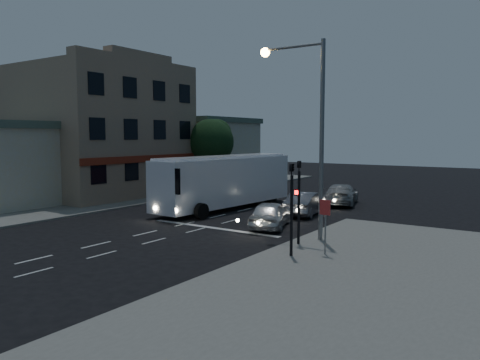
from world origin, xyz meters
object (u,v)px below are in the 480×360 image
Objects in this scene: car_sedan_a at (306,203)px; traffic_signal_side at (292,198)px; car_suv at (270,214)px; regulatory_sign at (325,218)px; car_sedan_b at (341,194)px; streetlight at (309,116)px; traffic_signal_main at (299,192)px; tour_bus at (225,180)px; street_tree at (211,140)px.

traffic_signal_side reaches higher than car_sedan_a.
car_suv is 4.65m from car_sedan_a.
traffic_signal_side reaches higher than regulatory_sign.
traffic_signal_side is 1.61m from regulatory_sign.
traffic_signal_side is (3.99, -15.04, 1.69)m from car_sedan_b.
streetlight is at bearing 89.69° from car_sedan_b.
car_sedan_a is 5.39m from car_sedan_b.
streetlight reaches higher than traffic_signal_main.
tour_bus is at bearing -0.94° from car_sedan_a.
regulatory_sign is at bearing -30.84° from traffic_signal_main.
car_sedan_b is at bearing -5.42° from street_tree.
car_sedan_b is at bearing 52.00° from tour_bus.
tour_bus is at bearing 33.02° from car_sedan_b.
street_tree is (-16.51, 16.22, 2.08)m from traffic_signal_side.
tour_bus is 5.69m from car_sedan_a.
tour_bus reaches higher than regulatory_sign.
traffic_signal_main is 3.61m from streetlight.
traffic_signal_side is at bearing -74.30° from streetlight.
car_sedan_b is (0.11, 5.39, 0.02)m from car_sedan_a.
car_sedan_a is (-0.20, 4.64, 0.01)m from car_suv.
traffic_signal_main reaches higher than regulatory_sign.
car_sedan_a is at bearing 113.04° from traffic_signal_side.
car_sedan_b is at bearing 104.60° from streetlight.
car_sedan_a is 8.60m from streetlight.
car_suv is 17.30m from street_tree.
traffic_signal_side is (3.90, -5.00, 1.71)m from car_suv.
regulatory_sign reaches higher than car_sedan_a.
car_sedan_b is at bearing 104.85° from traffic_signal_side.
car_suv is at bearing 127.97° from traffic_signal_side.
streetlight is at bearing 105.70° from traffic_signal_side.
traffic_signal_side is at bearing -38.50° from tour_bus.
regulatory_sign is (4.90, -4.04, 0.89)m from car_suv.
car_suv is at bearing 82.97° from car_sedan_a.
traffic_signal_main reaches higher than car_sedan_b.
traffic_signal_side reaches higher than tour_bus.
regulatory_sign is at bearing 43.92° from traffic_signal_side.
traffic_signal_side is (0.70, -1.98, 0.00)m from traffic_signal_main.
car_suv is 4.72m from traffic_signal_main.
car_suv is 6.04m from streetlight.
car_sedan_a is 0.70× the size of street_tree.
streetlight is (3.15, -6.24, 5.02)m from car_sedan_a.
streetlight is at bearing 128.75° from regulatory_sign.
car_suv is 0.67× the size of street_tree.
regulatory_sign is at bearing 121.49° from car_suv.
streetlight is at bearing 132.46° from car_suv.
traffic_signal_side is at bearing -70.51° from traffic_signal_main.
street_tree is at bearing 137.07° from tour_bus.
car_sedan_b is 13.57m from traffic_signal_main.
street_tree is at bearing -37.43° from car_sedan_a.
car_sedan_b is (-0.08, 10.04, 0.02)m from car_suv.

